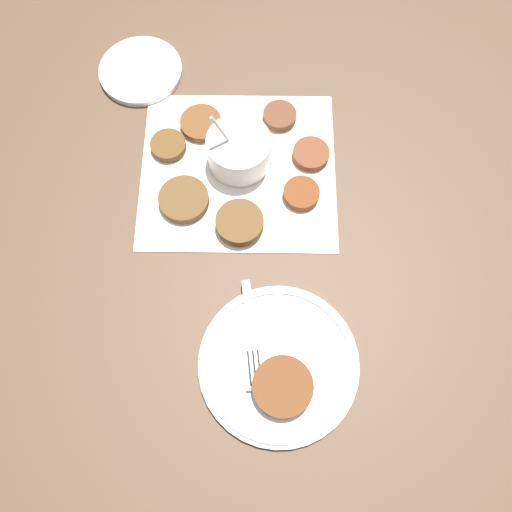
{
  "coord_description": "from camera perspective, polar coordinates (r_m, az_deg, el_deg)",
  "views": [
    {
      "loc": [
        -0.05,
        -0.41,
        0.74
      ],
      "look_at": [
        -0.01,
        -0.15,
        0.02
      ],
      "focal_mm": 35.0,
      "sensor_mm": 36.0,
      "label": 1
    }
  ],
  "objects": [
    {
      "name": "sauce_bowl",
      "position": [
        0.84,
        -1.91,
        11.86
      ],
      "size": [
        0.11,
        0.1,
        0.12
      ],
      "color": "silver",
      "rests_on": "napkin"
    },
    {
      "name": "fritter_2",
      "position": [
        0.9,
        2.71,
        15.71
      ],
      "size": [
        0.06,
        0.06,
        0.01
      ],
      "color": "brown",
      "rests_on": "napkin"
    },
    {
      "name": "fritter_6",
      "position": [
        0.88,
        -9.99,
        12.35
      ],
      "size": [
        0.06,
        0.06,
        0.01
      ],
      "color": "brown",
      "rests_on": "napkin"
    },
    {
      "name": "ground_plane",
      "position": [
        0.85,
        -0.59,
        9.0
      ],
      "size": [
        4.0,
        4.0,
        0.0
      ],
      "primitive_type": "plane",
      "color": "#4C3828"
    },
    {
      "name": "serving_plate",
      "position": [
        0.74,
        2.37,
        -12.23
      ],
      "size": [
        0.23,
        0.23,
        0.02
      ],
      "color": "silver",
      "rests_on": "ground_plane"
    },
    {
      "name": "fritter_1",
      "position": [
        0.82,
        5.2,
        7.14
      ],
      "size": [
        0.06,
        0.06,
        0.01
      ],
      "color": "brown",
      "rests_on": "napkin"
    },
    {
      "name": "fork",
      "position": [
        0.73,
        -0.44,
        -10.21
      ],
      "size": [
        0.03,
        0.16,
        0.0
      ],
      "color": "silver",
      "rests_on": "serving_plate"
    },
    {
      "name": "fritter_4",
      "position": [
        0.9,
        -6.3,
        14.87
      ],
      "size": [
        0.07,
        0.07,
        0.01
      ],
      "color": "brown",
      "rests_on": "napkin"
    },
    {
      "name": "fritter_5",
      "position": [
        0.86,
        6.29,
        11.53
      ],
      "size": [
        0.06,
        0.06,
        0.01
      ],
      "color": "brown",
      "rests_on": "napkin"
    },
    {
      "name": "fritter_0",
      "position": [
        0.8,
        -1.88,
        3.82
      ],
      "size": [
        0.08,
        0.08,
        0.02
      ],
      "color": "brown",
      "rests_on": "napkin"
    },
    {
      "name": "napkin",
      "position": [
        0.85,
        -2.04,
        9.87
      ],
      "size": [
        0.37,
        0.34,
        0.0
      ],
      "color": "white",
      "rests_on": "ground_plane"
    },
    {
      "name": "fritter_on_plate",
      "position": [
        0.72,
        3.33,
        -14.63
      ],
      "size": [
        0.09,
        0.09,
        0.02
      ],
      "color": "brown",
      "rests_on": "serving_plate"
    },
    {
      "name": "extra_saucer",
      "position": [
        0.99,
        -13.03,
        19.91
      ],
      "size": [
        0.15,
        0.15,
        0.01
      ],
      "color": "silver",
      "rests_on": "ground_plane"
    },
    {
      "name": "fritter_3",
      "position": [
        0.82,
        -8.25,
        6.43
      ],
      "size": [
        0.08,
        0.08,
        0.01
      ],
      "color": "brown",
      "rests_on": "napkin"
    }
  ]
}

